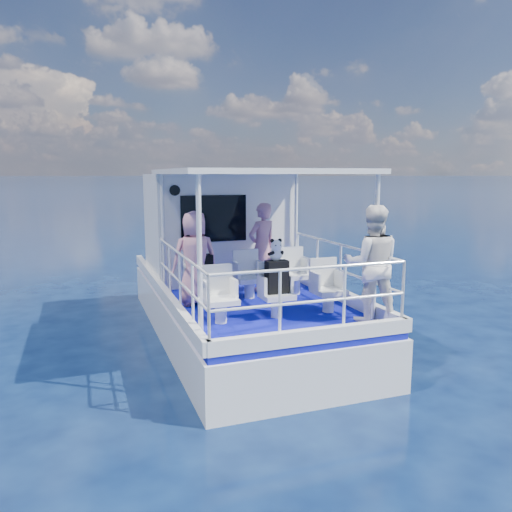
{
  "coord_description": "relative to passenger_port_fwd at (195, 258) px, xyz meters",
  "views": [
    {
      "loc": [
        -2.84,
        -8.06,
        3.1
      ],
      "look_at": [
        -0.09,
        -0.4,
        1.76
      ],
      "focal_mm": 35.0,
      "sensor_mm": 36.0,
      "label": 1
    }
  ],
  "objects": [
    {
      "name": "seat_stbd_aft",
      "position": [
        1.91,
        -1.18,
        -0.61
      ],
      "size": [
        0.48,
        0.46,
        0.38
      ],
      "primitive_type": "cube",
      "color": "white",
      "rests_on": "deck"
    },
    {
      "name": "deck",
      "position": [
        1.01,
        0.92,
        -0.85
      ],
      "size": [
        2.9,
        6.9,
        0.1
      ],
      "primitive_type": "cube",
      "color": "#090A7C",
      "rests_on": "hull"
    },
    {
      "name": "seat_port_fwd",
      "position": [
        0.11,
        0.12,
        -0.61
      ],
      "size": [
        0.48,
        0.46,
        0.38
      ],
      "primitive_type": "cube",
      "color": "white",
      "rests_on": "deck"
    },
    {
      "name": "railings",
      "position": [
        1.01,
        -0.65,
        -0.3
      ],
      "size": [
        2.84,
        3.59,
        1.0
      ],
      "primitive_type": null,
      "color": "white",
      "rests_on": "deck"
    },
    {
      "name": "canopy",
      "position": [
        1.01,
        -0.28,
        1.44
      ],
      "size": [
        3.0,
        3.2,
        0.08
      ],
      "primitive_type": "cube",
      "color": "white",
      "rests_on": "cabin"
    },
    {
      "name": "cabin",
      "position": [
        1.01,
        2.22,
        0.3
      ],
      "size": [
        2.85,
        2.0,
        2.2
      ],
      "primitive_type": "cube",
      "color": "white",
      "rests_on": "deck"
    },
    {
      "name": "seat_center_aft",
      "position": [
        1.01,
        -1.18,
        -0.61
      ],
      "size": [
        0.48,
        0.46,
        0.38
      ],
      "primitive_type": "cube",
      "color": "white",
      "rests_on": "deck"
    },
    {
      "name": "canopy_posts",
      "position": [
        1.01,
        -0.33,
        0.3
      ],
      "size": [
        2.77,
        2.97,
        2.2
      ],
      "color": "white",
      "rests_on": "deck"
    },
    {
      "name": "passenger_stbd_fwd",
      "position": [
        1.43,
        0.59,
        0.04
      ],
      "size": [
        0.71,
        0.58,
        1.67
      ],
      "primitive_type": "imported",
      "rotation": [
        0.0,
        0.0,
        3.48
      ],
      "color": "#BF7B8F",
      "rests_on": "deck"
    },
    {
      "name": "compact_camera",
      "position": [
        0.13,
        0.03,
        0.08
      ],
      "size": [
        0.1,
        0.06,
        0.06
      ],
      "primitive_type": "cube",
      "color": "black",
      "rests_on": "backpack_port"
    },
    {
      "name": "seat_stbd_fwd",
      "position": [
        1.91,
        0.12,
        -0.61
      ],
      "size": [
        0.48,
        0.46,
        0.38
      ],
      "primitive_type": "cube",
      "color": "white",
      "rests_on": "deck"
    },
    {
      "name": "passenger_stbd_aft",
      "position": [
        2.26,
        -1.85,
        0.08
      ],
      "size": [
        1.05,
        0.95,
        1.76
      ],
      "primitive_type": "imported",
      "rotation": [
        0.0,
        0.0,
        2.74
      ],
      "color": "white",
      "rests_on": "deck"
    },
    {
      "name": "seat_port_aft",
      "position": [
        0.11,
        -1.18,
        -0.61
      ],
      "size": [
        0.48,
        0.46,
        0.38
      ],
      "primitive_type": "cube",
      "color": "white",
      "rests_on": "deck"
    },
    {
      "name": "backpack_port",
      "position": [
        0.13,
        0.03,
        -0.19
      ],
      "size": [
        0.36,
        0.2,
        0.47
      ],
      "primitive_type": "cube",
      "color": "black",
      "rests_on": "seat_port_fwd"
    },
    {
      "name": "ground",
      "position": [
        1.01,
        -0.08,
        -1.7
      ],
      "size": [
        2000.0,
        2000.0,
        0.0
      ],
      "primitive_type": "plane",
      "color": "#071435",
      "rests_on": "ground"
    },
    {
      "name": "hull",
      "position": [
        1.01,
        0.92,
        -1.7
      ],
      "size": [
        3.0,
        7.0,
        1.6
      ],
      "primitive_type": "cube",
      "color": "white",
      "rests_on": "ground"
    },
    {
      "name": "seat_center_fwd",
      "position": [
        1.01,
        0.12,
        -0.61
      ],
      "size": [
        0.48,
        0.46,
        0.38
      ],
      "primitive_type": "cube",
      "color": "white",
      "rests_on": "deck"
    },
    {
      "name": "backpack_center",
      "position": [
        1.02,
        -1.17,
        -0.17
      ],
      "size": [
        0.34,
        0.19,
        0.51
      ],
      "primitive_type": "cube",
      "color": "black",
      "rests_on": "seat_center_aft"
    },
    {
      "name": "panda",
      "position": [
        1.01,
        -1.15,
        0.26
      ],
      "size": [
        0.22,
        0.18,
        0.33
      ],
      "primitive_type": null,
      "color": "white",
      "rests_on": "backpack_center"
    },
    {
      "name": "passenger_port_fwd",
      "position": [
        0.0,
        0.0,
        0.0
      ],
      "size": [
        0.61,
        0.44,
        1.6
      ],
      "primitive_type": "imported",
      "rotation": [
        0.0,
        0.0,
        3.17
      ],
      "color": "pink",
      "rests_on": "deck"
    }
  ]
}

